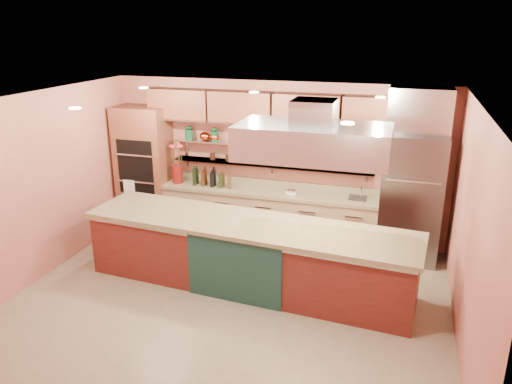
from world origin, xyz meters
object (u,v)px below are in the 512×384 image
(flower_vase, at_px, (177,174))
(copper_kettle, at_px, (205,136))
(green_canister, at_px, (247,139))
(island, at_px, (248,254))
(kitchen_scale, at_px, (291,191))
(refrigerator, at_px, (411,198))

(flower_vase, relative_size, copper_kettle, 1.73)
(copper_kettle, bearing_deg, green_canister, 0.00)
(copper_kettle, height_order, green_canister, green_canister)
(island, relative_size, copper_kettle, 24.82)
(kitchen_scale, bearing_deg, copper_kettle, 158.90)
(island, relative_size, kitchen_scale, 29.82)
(copper_kettle, bearing_deg, island, -52.77)
(refrigerator, xyz_separation_m, copper_kettle, (-3.64, 0.23, 0.74))
(green_canister, bearing_deg, flower_vase, -170.16)
(refrigerator, bearing_deg, copper_kettle, 176.39)
(green_canister, bearing_deg, refrigerator, -4.62)
(kitchen_scale, relative_size, green_canister, 1.00)
(flower_vase, bearing_deg, island, -40.94)
(island, bearing_deg, copper_kettle, 131.86)
(flower_vase, bearing_deg, refrigerator, -0.14)
(refrigerator, relative_size, flower_vase, 6.28)
(island, distance_m, green_canister, 2.34)
(refrigerator, distance_m, copper_kettle, 3.72)
(flower_vase, distance_m, green_canister, 1.46)
(green_canister, bearing_deg, copper_kettle, 180.00)
(kitchen_scale, xyz_separation_m, copper_kettle, (-1.67, 0.22, 0.82))
(island, height_order, kitchen_scale, kitchen_scale)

